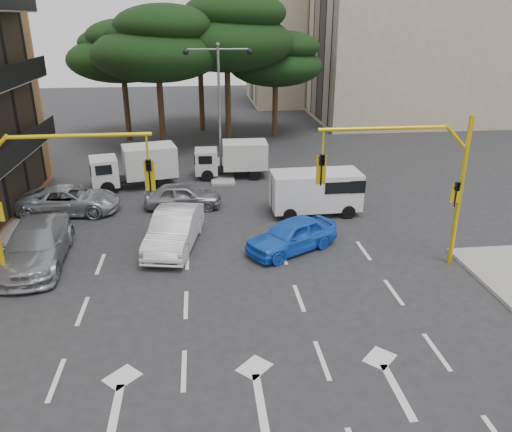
{
  "coord_description": "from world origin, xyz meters",
  "views": [
    {
      "loc": [
        -1.27,
        -15.15,
        9.3
      ],
      "look_at": [
        0.91,
        4.03,
        1.6
      ],
      "focal_mm": 35.0,
      "sensor_mm": 36.0,
      "label": 1
    }
  ],
  "objects": [
    {
      "name": "ground",
      "position": [
        0.0,
        0.0,
        0.0
      ],
      "size": [
        120.0,
        120.0,
        0.0
      ],
      "primitive_type": "plane",
      "color": "#28282B",
      "rests_on": "ground"
    },
    {
      "name": "median_strip",
      "position": [
        0.0,
        16.0,
        0.07
      ],
      "size": [
        1.4,
        6.0,
        0.15
      ],
      "primitive_type": "cube",
      "color": "gray",
      "rests_on": "ground"
    },
    {
      "name": "apartment_beige_near",
      "position": [
        19.95,
        32.0,
        9.35
      ],
      "size": [
        20.2,
        12.15,
        18.7
      ],
      "color": "tan",
      "rests_on": "ground"
    },
    {
      "name": "apartment_beige_far",
      "position": [
        12.95,
        44.0,
        8.35
      ],
      "size": [
        16.2,
        12.15,
        16.7
      ],
      "color": "tan",
      "rests_on": "ground"
    },
    {
      "name": "pine_left_near",
      "position": [
        -3.94,
        21.96,
        7.6
      ],
      "size": [
        9.15,
        9.15,
        10.23
      ],
      "color": "#382616",
      "rests_on": "ground"
    },
    {
      "name": "pine_center",
      "position": [
        1.06,
        23.96,
        8.3
      ],
      "size": [
        9.98,
        9.98,
        11.16
      ],
      "color": "#382616",
      "rests_on": "ground"
    },
    {
      "name": "pine_left_far",
      "position": [
        -6.94,
        25.96,
        6.91
      ],
      "size": [
        8.32,
        8.32,
        9.3
      ],
      "color": "#382616",
      "rests_on": "ground"
    },
    {
      "name": "pine_right",
      "position": [
        5.06,
        25.96,
        6.22
      ],
      "size": [
        7.49,
        7.49,
        8.37
      ],
      "color": "#382616",
      "rests_on": "ground"
    },
    {
      "name": "pine_back",
      "position": [
        -0.94,
        28.96,
        7.6
      ],
      "size": [
        9.15,
        9.15,
        10.23
      ],
      "color": "#382616",
      "rests_on": "ground"
    },
    {
      "name": "signal_mast_right",
      "position": [
        6.8,
        1.99,
        3.88
      ],
      "size": [
        5.79,
        0.37,
        6.0
      ],
      "color": "yellow",
      "rests_on": "ground"
    },
    {
      "name": "signal_mast_left",
      "position": [
        -6.8,
        1.99,
        3.88
      ],
      "size": [
        5.79,
        0.37,
        6.0
      ],
      "color": "yellow",
      "rests_on": "ground"
    },
    {
      "name": "street_lamp_center",
      "position": [
        0.0,
        16.0,
        5.43
      ],
      "size": [
        4.16,
        0.36,
        7.77
      ],
      "color": "slate",
      "rests_on": "median_strip"
    },
    {
      "name": "car_white_hatch",
      "position": [
        -2.53,
        4.83,
        0.81
      ],
      "size": [
        2.62,
        5.16,
        1.62
      ],
      "primitive_type": "imported",
      "rotation": [
        0.0,
        0.0,
        -0.19
      ],
      "color": "silver",
      "rests_on": "ground"
    },
    {
      "name": "car_blue_compact",
      "position": [
        2.43,
        3.89,
        0.71
      ],
      "size": [
        4.46,
        3.54,
        1.42
      ],
      "primitive_type": "imported",
      "rotation": [
        0.0,
        0.0,
        -1.05
      ],
      "color": "blue",
      "rests_on": "ground"
    },
    {
      "name": "car_silver_wagon",
      "position": [
        -8.0,
        3.92,
        0.82
      ],
      "size": [
        2.64,
        5.78,
        1.64
      ],
      "primitive_type": "imported",
      "rotation": [
        0.0,
        0.0,
        0.06
      ],
      "color": "#95979C",
      "rests_on": "ground"
    },
    {
      "name": "car_silver_cross_a",
      "position": [
        -8.0,
        9.53,
        0.7
      ],
      "size": [
        5.12,
        2.58,
        1.39
      ],
      "primitive_type": "imported",
      "rotation": [
        0.0,
        0.0,
        1.52
      ],
      "color": "#A5A8AD",
      "rests_on": "ground"
    },
    {
      "name": "car_silver_cross_b",
      "position": [
        -2.27,
        9.58,
        0.67
      ],
      "size": [
        4.0,
        1.71,
        1.35
      ],
      "primitive_type": "imported",
      "rotation": [
        0.0,
        0.0,
        1.54
      ],
      "color": "gray",
      "rests_on": "ground"
    },
    {
      "name": "van_white",
      "position": [
        4.38,
        8.09,
        1.11
      ],
      "size": [
        4.48,
        2.11,
        2.22
      ],
      "primitive_type": null,
      "rotation": [
        0.0,
        0.0,
        -1.55
      ],
      "color": "silver",
      "rests_on": "ground"
    },
    {
      "name": "box_truck_a",
      "position": [
        -5.11,
        13.39,
        1.21
      ],
      "size": [
        5.26,
        3.11,
        2.42
      ],
      "primitive_type": null,
      "rotation": [
        0.0,
        0.0,
        1.8
      ],
      "color": "white",
      "rests_on": "ground"
    },
    {
      "name": "box_truck_b",
      "position": [
        0.63,
        14.81,
        1.11
      ],
      "size": [
        4.56,
        2.01,
        2.22
      ],
      "primitive_type": null,
      "rotation": [
        0.0,
        0.0,
        1.54
      ],
      "color": "silver",
      "rests_on": "ground"
    }
  ]
}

